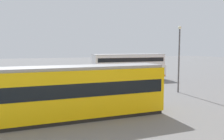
# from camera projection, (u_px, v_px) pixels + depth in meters

# --- Properties ---
(ground_plane) EXTENTS (160.00, 160.00, 0.00)m
(ground_plane) POSITION_uv_depth(u_px,v_px,m) (120.00, 83.00, 32.44)
(ground_plane) COLOR slate
(double_decker_bus) EXTENTS (11.23, 3.00, 3.85)m
(double_decker_bus) POSITION_uv_depth(u_px,v_px,m) (129.00, 67.00, 35.13)
(double_decker_bus) COLOR white
(double_decker_bus) RESTS_ON ground
(tram_yellow) EXTENTS (12.10, 2.71, 3.61)m
(tram_yellow) POSITION_uv_depth(u_px,v_px,m) (79.00, 91.00, 16.15)
(tram_yellow) COLOR #E5B70C
(tram_yellow) RESTS_ON ground
(pedestrian_near_railing) EXTENTS (0.45, 0.45, 1.60)m
(pedestrian_near_railing) POSITION_uv_depth(u_px,v_px,m) (121.00, 83.00, 25.83)
(pedestrian_near_railing) COLOR #33384C
(pedestrian_near_railing) RESTS_ON ground
(pedestrian_railing) EXTENTS (9.90, 1.12, 1.08)m
(pedestrian_railing) POSITION_uv_depth(u_px,v_px,m) (95.00, 84.00, 26.62)
(pedestrian_railing) COLOR gray
(pedestrian_railing) RESTS_ON ground
(info_sign) EXTENTS (1.20, 0.40, 2.29)m
(info_sign) POSITION_uv_depth(u_px,v_px,m) (57.00, 79.00, 24.31)
(info_sign) COLOR slate
(info_sign) RESTS_ON ground
(street_lamp) EXTENTS (0.36, 0.36, 7.12)m
(street_lamp) POSITION_uv_depth(u_px,v_px,m) (179.00, 54.00, 25.22)
(street_lamp) COLOR #4C4C51
(street_lamp) RESTS_ON ground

